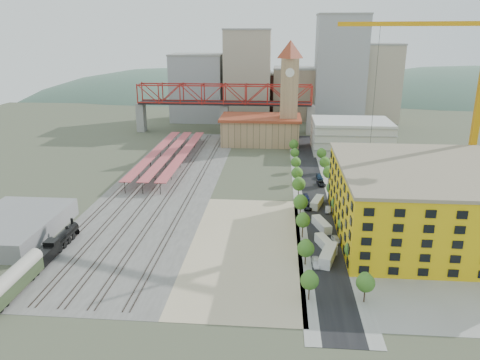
# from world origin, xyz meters

# --- Properties ---
(ground) EXTENTS (400.00, 400.00, 0.00)m
(ground) POSITION_xyz_m (0.00, 0.00, 0.00)
(ground) COLOR #474C38
(ground) RESTS_ON ground
(ballast_strip) EXTENTS (36.00, 165.00, 0.06)m
(ballast_strip) POSITION_xyz_m (-36.00, 17.50, 0.03)
(ballast_strip) COLOR #605E59
(ballast_strip) RESTS_ON ground
(dirt_lot) EXTENTS (28.00, 67.00, 0.06)m
(dirt_lot) POSITION_xyz_m (-4.00, -31.50, 0.03)
(dirt_lot) COLOR tan
(dirt_lot) RESTS_ON ground
(street_asphalt) EXTENTS (12.00, 170.00, 0.06)m
(street_asphalt) POSITION_xyz_m (16.00, 15.00, 0.03)
(street_asphalt) COLOR black
(street_asphalt) RESTS_ON ground
(sidewalk_west) EXTENTS (3.00, 170.00, 0.04)m
(sidewalk_west) POSITION_xyz_m (10.50, 15.00, 0.02)
(sidewalk_west) COLOR gray
(sidewalk_west) RESTS_ON ground
(sidewalk_east) EXTENTS (3.00, 170.00, 0.04)m
(sidewalk_east) POSITION_xyz_m (21.50, 15.00, 0.02)
(sidewalk_east) COLOR gray
(sidewalk_east) RESTS_ON ground
(construction_pad) EXTENTS (50.00, 90.00, 0.06)m
(construction_pad) POSITION_xyz_m (45.00, -20.00, 0.03)
(construction_pad) COLOR gray
(construction_pad) RESTS_ON ground
(rail_tracks) EXTENTS (26.56, 160.00, 0.18)m
(rail_tracks) POSITION_xyz_m (-37.80, 17.50, 0.15)
(rail_tracks) COLOR #382B23
(rail_tracks) RESTS_ON ground
(platform_canopies) EXTENTS (16.00, 80.00, 4.12)m
(platform_canopies) POSITION_xyz_m (-41.00, 45.00, 3.99)
(platform_canopies) COLOR #CF4F52
(platform_canopies) RESTS_ON ground
(station_hall) EXTENTS (38.00, 24.00, 13.10)m
(station_hall) POSITION_xyz_m (-5.00, 82.00, 6.67)
(station_hall) COLOR tan
(station_hall) RESTS_ON ground
(clock_tower) EXTENTS (12.00, 12.00, 52.00)m
(clock_tower) POSITION_xyz_m (8.00, 79.99, 28.70)
(clock_tower) COLOR tan
(clock_tower) RESTS_ON ground
(parking_garage) EXTENTS (34.00, 26.00, 14.00)m
(parking_garage) POSITION_xyz_m (36.00, 70.00, 7.00)
(parking_garage) COLOR silver
(parking_garage) RESTS_ON ground
(truss_bridge) EXTENTS (94.00, 9.60, 25.60)m
(truss_bridge) POSITION_xyz_m (-25.00, 105.00, 18.86)
(truss_bridge) COLOR gray
(truss_bridge) RESTS_ON ground
(construction_building) EXTENTS (44.60, 50.60, 18.80)m
(construction_building) POSITION_xyz_m (42.00, -20.00, 9.41)
(construction_building) COLOR yellow
(construction_building) RESTS_ON ground
(warehouse) EXTENTS (22.00, 32.00, 5.00)m
(warehouse) POSITION_xyz_m (-66.00, -30.00, 2.50)
(warehouse) COLOR gray
(warehouse) RESTS_ON ground
(street_trees) EXTENTS (15.40, 124.40, 8.00)m
(street_trees) POSITION_xyz_m (16.00, 5.00, 0.00)
(street_trees) COLOR #35601C
(street_trees) RESTS_ON ground
(skyline) EXTENTS (133.00, 46.00, 60.00)m
(skyline) POSITION_xyz_m (7.47, 142.31, 22.81)
(skyline) COLOR #9EA0A3
(skyline) RESTS_ON ground
(distant_hills) EXTENTS (647.00, 264.00, 227.00)m
(distant_hills) POSITION_xyz_m (45.28, 260.00, -79.54)
(distant_hills) COLOR #4C6B59
(distant_hills) RESTS_ON ground
(locomotive) EXTENTS (2.85, 22.00, 5.50)m
(locomotive) POSITION_xyz_m (-50.00, -37.56, 2.05)
(locomotive) COLOR black
(locomotive) RESTS_ON ground
(coach) EXTENTS (3.16, 18.33, 5.75)m
(coach) POSITION_xyz_m (-50.00, -57.25, 3.06)
(coach) COLOR #29351D
(coach) RESTS_ON ground
(tower_crane) EXTENTS (57.17, 19.14, 63.11)m
(tower_crane) POSITION_xyz_m (59.45, 8.30, 38.94)
(tower_crane) COLOR orange
(tower_crane) RESTS_ON ground
(site_trailer_a) EXTENTS (5.44, 10.66, 2.82)m
(site_trailer_a) POSITION_xyz_m (16.00, -37.51, 1.41)
(site_trailer_a) COLOR silver
(site_trailer_a) RESTS_ON ground
(site_trailer_b) EXTENTS (5.03, 9.09, 2.41)m
(site_trailer_b) POSITION_xyz_m (16.00, -30.92, 1.21)
(site_trailer_b) COLOR silver
(site_trailer_b) RESTS_ON ground
(site_trailer_c) EXTENTS (4.98, 9.33, 2.47)m
(site_trailer_c) POSITION_xyz_m (16.00, -18.86, 1.24)
(site_trailer_c) COLOR silver
(site_trailer_c) RESTS_ON ground
(site_trailer_d) EXTENTS (4.89, 9.31, 2.47)m
(site_trailer_d) POSITION_xyz_m (16.00, -1.42, 1.23)
(site_trailer_d) COLOR silver
(site_trailer_d) RESTS_ON ground
(car_0) EXTENTS (2.02, 4.60, 1.54)m
(car_0) POSITION_xyz_m (13.00, -39.92, 0.77)
(car_0) COLOR white
(car_0) RESTS_ON ground
(car_1) EXTENTS (1.44, 3.98, 1.31)m
(car_1) POSITION_xyz_m (13.00, -40.77, 0.65)
(car_1) COLOR #AAAAB0
(car_1) RESTS_ON ground
(car_2) EXTENTS (2.34, 4.96, 1.37)m
(car_2) POSITION_xyz_m (13.00, -4.18, 0.68)
(car_2) COLOR black
(car_2) RESTS_ON ground
(car_3) EXTENTS (2.19, 4.61, 1.30)m
(car_3) POSITION_xyz_m (13.00, 4.57, 0.65)
(car_3) COLOR #1A224C
(car_3) RESTS_ON ground
(car_4) EXTENTS (2.44, 4.70, 1.53)m
(car_4) POSITION_xyz_m (19.00, -27.34, 0.76)
(car_4) COLOR silver
(car_4) RESTS_ON ground
(car_5) EXTENTS (2.16, 4.74, 1.51)m
(car_5) POSITION_xyz_m (19.00, -6.03, 0.75)
(car_5) COLOR #9B9A9F
(car_5) RESTS_ON ground
(car_6) EXTENTS (3.23, 5.68, 1.49)m
(car_6) POSITION_xyz_m (19.00, 19.10, 0.75)
(car_6) COLOR black
(car_6) RESTS_ON ground
(car_7) EXTENTS (2.59, 5.32, 1.49)m
(car_7) POSITION_xyz_m (19.00, 26.67, 0.75)
(car_7) COLOR navy
(car_7) RESTS_ON ground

